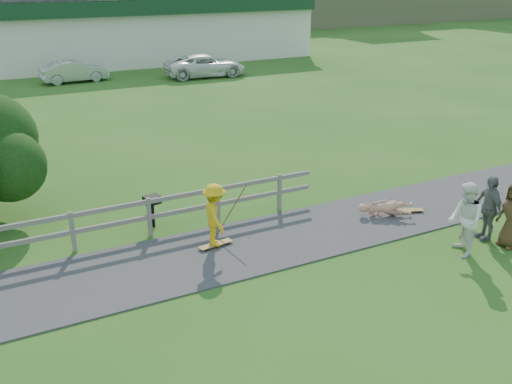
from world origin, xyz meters
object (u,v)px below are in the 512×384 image
Objects in this scene: spectator_a at (465,220)px; spectator_b at (489,208)px; car_white at (205,66)px; car_silver at (74,71)px; bbq at (153,212)px; skater_fallen at (385,208)px; skater_rider at (215,219)px.

spectator_a is 1.07× the size of spectator_b.
spectator_b is at bearing 179.13° from car_white.
car_white is (4.01, 26.37, -0.21)m from spectator_a.
spectator_a is 28.68m from car_silver.
bbq is (-2.31, -23.24, -0.22)m from car_silver.
car_silver is (-3.85, 25.68, 0.40)m from skater_fallen.
car_silver reaches higher than bbq.
skater_fallen is at bearing -175.53° from car_silver.
skater_rider is 0.93× the size of spectator_b.
skater_rider is 0.31× the size of car_white.
car_silver is at bearing -153.37° from spectator_b.
spectator_a is 2.04× the size of bbq.
skater_rider reaches higher than bbq.
car_white is at bearing 51.54° from bbq.
skater_fallen is 25.97m from car_silver.
skater_rider is at bearing 163.16° from car_white.
skater_rider is at bearing 173.02° from car_silver.
bbq is (-1.03, 1.97, -0.36)m from skater_rider.
spectator_a reaches higher than car_silver.
car_silver is (-4.09, 28.38, -0.27)m from spectator_a.
car_silver is 23.36m from bbq.
car_white is at bearing -170.23° from spectator_b.
skater_rider reaches higher than car_white.
skater_fallen is at bearing 175.01° from car_white.
skater_rider is 2.26m from bbq.
car_silver is at bearing 38.31° from skater_fallen.
spectator_a reaches higher than skater_rider.
spectator_b is 9.03m from bbq.
skater_fallen is 0.29× the size of car_white.
spectator_a is 26.67m from car_white.
spectator_b is 26.14m from car_white.
car_white is at bearing -108.03° from car_silver.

